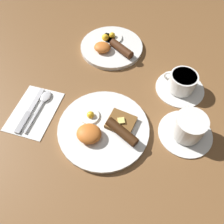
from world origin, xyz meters
name	(u,v)px	position (x,y,z in m)	size (l,w,h in m)	color
ground_plane	(104,130)	(0.00, 0.00, 0.00)	(3.00, 3.00, 0.00)	brown
breakfast_plate_near	(104,129)	(0.00, 0.00, 0.01)	(0.27, 0.27, 0.05)	white
breakfast_plate_far	(111,46)	(-0.06, 0.36, 0.01)	(0.24, 0.24, 0.04)	white
teacup_near	(188,128)	(0.24, 0.04, 0.03)	(0.16, 0.16, 0.08)	white
teacup_far	(181,84)	(0.22, 0.21, 0.03)	(0.16, 0.16, 0.07)	white
napkin	(34,111)	(-0.23, 0.02, 0.00)	(0.13, 0.19, 0.01)	white
knife	(29,112)	(-0.24, 0.01, 0.01)	(0.03, 0.18, 0.01)	silver
spoon	(43,101)	(-0.22, 0.06, 0.01)	(0.04, 0.17, 0.01)	silver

